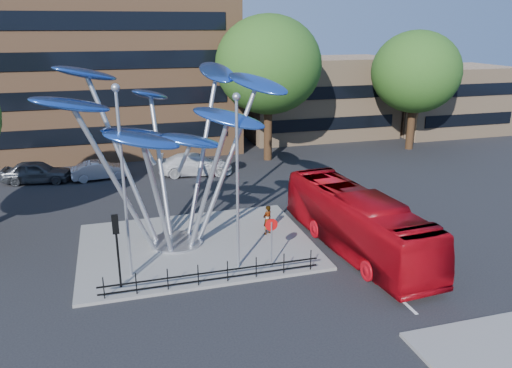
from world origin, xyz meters
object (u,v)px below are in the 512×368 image
object	(u,v)px
traffic_light_island	(116,236)
tree_far	(416,72)
leaf_sculpture	(168,117)
parked_car_mid	(100,170)
street_lamp_left	(122,167)
street_lamp_right	(237,167)
red_bus	(357,222)
parked_car_right	(195,164)
tree_right	(268,65)
no_entry_sign_island	(271,234)
pedestrian	(267,220)
parked_car_left	(37,172)

from	to	relation	value
traffic_light_island	tree_far	bearing A→B (deg)	35.84
leaf_sculpture	parked_car_mid	xyz separation A→B (m)	(-3.88, 13.43, -6.17)
street_lamp_left	traffic_light_island	distance (m)	2.96
leaf_sculpture	tree_far	bearing A→B (deg)	32.48
street_lamp_right	red_bus	size ratio (longest dim) A/B	0.73
parked_car_right	street_lamp_left	bearing A→B (deg)	168.30
traffic_light_island	parked_car_mid	world-z (taller)	traffic_light_island
tree_right	street_lamp_left	size ratio (longest dim) A/B	1.38
traffic_light_island	leaf_sculpture	bearing A→B (deg)	54.96
tree_far	traffic_light_island	distance (m)	33.61
leaf_sculpture	street_lamp_left	bearing A→B (deg)	-127.40
no_entry_sign_island	pedestrian	bearing A→B (deg)	75.17
tree_far	parked_car_mid	distance (m)	28.74
street_lamp_right	pedestrian	size ratio (longest dim) A/B	4.99
tree_far	parked_car_right	bearing A→B (deg)	-172.56
leaf_sculpture	red_bus	distance (m)	10.92
tree_right	leaf_sculpture	xyz separation A→B (m)	(-10.07, -15.32, -1.16)
no_entry_sign_island	parked_car_right	size ratio (longest dim) A/B	0.43
tree_right	parked_car_right	xyz separation A→B (m)	(-6.79, -2.71, -7.21)
street_lamp_left	traffic_light_island	world-z (taller)	street_lamp_left
pedestrian	parked_car_right	xyz separation A→B (m)	(-1.79, 12.99, -0.16)
traffic_light_island	parked_car_left	distance (m)	18.91
pedestrian	parked_car_mid	world-z (taller)	pedestrian
leaf_sculpture	street_lamp_right	xyz separation A→B (m)	(2.57, -3.68, -1.78)
leaf_sculpture	no_entry_sign_island	world-z (taller)	leaf_sculpture
tree_right	parked_car_mid	distance (m)	15.87
parked_car_left	street_lamp_right	bearing A→B (deg)	-138.83
red_bus	parked_car_right	size ratio (longest dim) A/B	2.01
street_lamp_right	pedestrian	distance (m)	5.83
no_entry_sign_island	parked_car_right	bearing A→B (deg)	92.69
street_lamp_right	street_lamp_left	bearing A→B (deg)	174.29
leaf_sculpture	no_entry_sign_island	bearing A→B (deg)	-45.67
tree_far	pedestrian	distance (m)	25.40
leaf_sculpture	pedestrian	size ratio (longest dim) A/B	7.65
tree_right	parked_car_mid	world-z (taller)	tree_right
leaf_sculpture	parked_car_right	distance (m)	14.36
street_lamp_left	leaf_sculpture	bearing A→B (deg)	52.60
red_bus	parked_car_left	distance (m)	24.42
tree_right	parked_car_left	world-z (taller)	tree_right
traffic_light_island	pedestrian	size ratio (longest dim) A/B	2.06
parked_car_mid	parked_car_right	xyz separation A→B (m)	(7.16, -0.83, 0.13)
red_bus	pedestrian	bearing A→B (deg)	138.03
leaf_sculpture	parked_car_left	xyz separation A→B (m)	(-8.38, 13.84, -6.05)
street_lamp_left	parked_car_left	world-z (taller)	street_lamp_left
pedestrian	no_entry_sign_island	bearing A→B (deg)	47.74
street_lamp_left	no_entry_sign_island	world-z (taller)	street_lamp_left
tree_far	parked_car_right	xyz separation A→B (m)	(-20.79, -2.71, -6.28)
parked_car_left	parked_car_mid	world-z (taller)	parked_car_left
traffic_light_island	parked_car_mid	bearing A→B (deg)	93.08
tree_right	street_lamp_right	bearing A→B (deg)	-111.54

